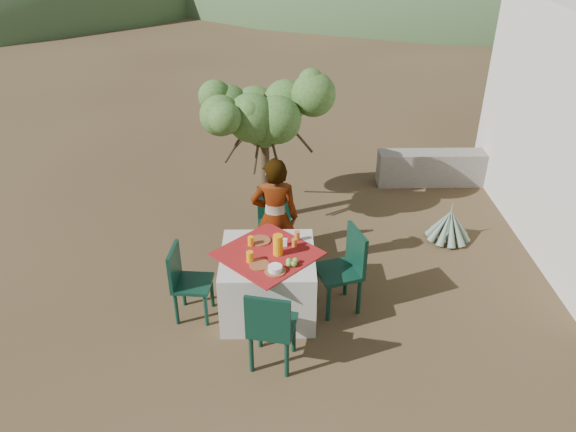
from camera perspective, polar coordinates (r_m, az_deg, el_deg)
The scene contains 21 objects.
ground at distance 6.38m, azimuth -7.25°, elevation -10.80°, with size 160.00×160.00×0.00m, color #3A2A1A.
table at distance 6.30m, azimuth -2.03°, elevation -6.67°, with size 1.30×1.30×0.76m.
chair_far at distance 7.15m, azimuth -1.35°, elevation -0.38°, with size 0.45×0.45×0.94m.
chair_near at distance 5.50m, azimuth -1.77°, elevation -11.12°, with size 0.52×0.52×0.95m.
chair_left at distance 6.25m, azimuth -10.37°, elevation -6.35°, with size 0.44×0.44×0.88m.
chair_right at distance 6.28m, azimuth 5.86°, elevation -5.08°, with size 0.57×0.57×0.99m.
person at distance 6.67m, azimuth -1.33°, elevation -0.24°, with size 0.57×0.37×1.56m, color #8C6651.
shrub_tree at distance 7.62m, azimuth -1.98°, elevation 9.80°, with size 1.62×1.59×1.90m.
agave at distance 7.92m, azimuth 16.06°, elevation -0.94°, with size 0.60×0.61×0.65m.
stone_wall at distance 9.51m, azimuth 16.91°, elevation 4.71°, with size 2.60×0.35×0.55m, color gray.
plate_far at distance 6.28m, azimuth -2.83°, elevation -2.50°, with size 0.23×0.23×0.01m, color brown.
plate_near at distance 5.89m, azimuth -2.92°, elevation -4.96°, with size 0.22×0.22×0.01m, color brown.
glass_far at distance 6.19m, azimuth -3.81°, elevation -2.55°, with size 0.07×0.07×0.11m, color #FFA010.
glass_near at distance 5.92m, azimuth -3.89°, elevation -4.15°, with size 0.08×0.08×0.12m, color #FFA010.
juice_pitcher at distance 6.00m, azimuth -1.03°, elevation -2.95°, with size 0.11×0.11×0.24m, color #FFA010.
bowl_plate at distance 5.80m, azimuth -1.32°, elevation -5.60°, with size 0.22×0.22×0.01m, color brown.
white_bowl at distance 5.78m, azimuth -1.32°, elevation -5.34°, with size 0.15×0.15×0.05m, color white.
jar_left at distance 6.17m, azimuth 0.65°, elevation -2.71°, with size 0.06×0.06×0.09m, color orange.
jar_right at distance 6.28m, azimuth 0.93°, elevation -1.99°, with size 0.06×0.06×0.10m, color orange.
napkin_holder at distance 6.18m, azimuth -0.40°, elevation -2.68°, with size 0.07×0.04×0.09m, color white.
fruit_cluster at distance 5.87m, azimuth 0.39°, elevation -4.72°, with size 0.14×0.13×0.07m.
Camera 1 is at (0.72, -4.78, 4.16)m, focal length 35.00 mm.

